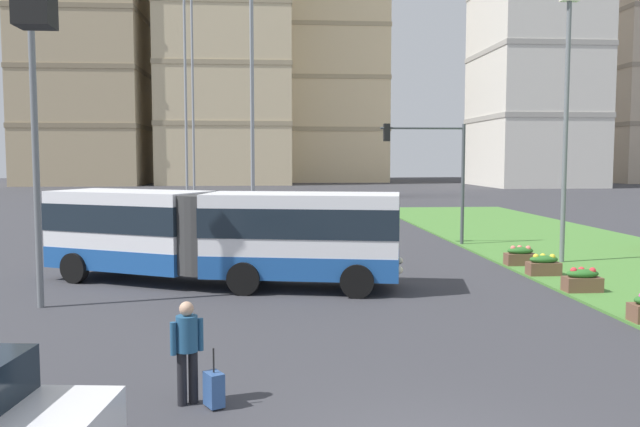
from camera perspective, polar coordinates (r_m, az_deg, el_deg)
The scene contains 15 objects.
articulated_bus at distance 21.87m, azimuth -8.63°, elevation -1.72°, with size 11.87×6.17×3.00m.
car_silver_hatch at distance 30.68m, azimuth -11.53°, elevation -1.59°, with size 4.57×2.41×1.58m.
pedestrian_crossing at distance 11.53m, azimuth -11.27°, elevation -10.96°, with size 0.52×0.36×1.74m.
rolling_suitcase at distance 11.50m, azimuth -9.03°, elevation -14.56°, with size 0.39×0.43×0.97m.
flower_planter_3 at distance 21.76m, azimuth 21.46°, elevation -5.31°, with size 1.10×0.56×0.74m.
flower_planter_4 at distance 24.31m, azimuth 18.52°, elevation -4.19°, with size 1.10×0.56×0.74m.
flower_planter_5 at distance 26.29m, azimuth 16.69°, elevation -3.48°, with size 1.10×0.56×0.74m.
traffic_light_far_right at distance 31.45m, azimuth 9.77°, elevation 4.39°, with size 3.98×0.28×5.66m.
streetlight_left at distance 19.67m, azimuth -23.12°, elevation 5.82°, with size 0.70×0.28×8.32m.
streetlight_median at distance 27.37m, azimuth 20.23°, elevation 7.47°, with size 0.70×0.28×10.17m.
apartment_tower_west at distance 110.74m, azimuth -19.43°, elevation 13.19°, with size 18.20×17.40×41.57m.
apartment_tower_westcentre at distance 110.72m, azimuth -8.05°, elevation 16.31°, with size 20.26×20.03×52.58m.
apartment_tower_centre at distance 121.02m, azimuth 0.45°, elevation 14.88°, with size 19.96×20.07×50.61m.
apartment_tower_eastcentre at distance 104.17m, azimuth 17.91°, elevation 15.29°, with size 15.04×18.60×46.97m.
transmission_pylon at distance 66.94m, azimuth -8.52°, elevation 15.81°, with size 9.00×6.24×31.10m.
Camera 1 is at (-2.24, -8.49, 4.11)m, focal length 37.53 mm.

